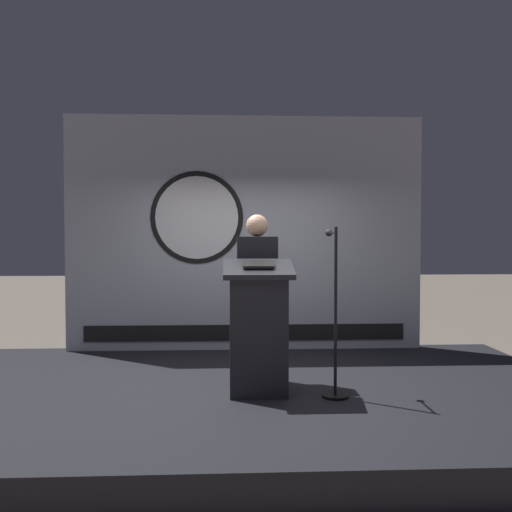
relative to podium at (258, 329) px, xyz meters
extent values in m
plane|color=#6B6056|center=(-0.05, 0.25, -0.90)|extent=(40.00, 40.00, 0.00)
cube|color=black|center=(-0.05, 0.25, -0.75)|extent=(6.40, 4.00, 0.30)
cube|color=#B2B7C1|center=(-0.05, 2.10, 0.88)|extent=(4.52, 0.10, 2.97)
cylinder|color=black|center=(-0.66, 2.04, 1.08)|extent=(1.17, 0.02, 1.17)
cylinder|color=white|center=(-0.66, 2.04, 1.08)|extent=(1.04, 0.02, 1.04)
cube|color=black|center=(-0.05, 2.04, -0.38)|extent=(4.07, 0.02, 0.20)
cube|color=#26262B|center=(0.00, 0.00, -0.04)|extent=(0.52, 0.40, 1.12)
cube|color=#26262B|center=(0.00, 0.00, 0.55)|extent=(0.64, 0.50, 0.17)
cube|color=black|center=(0.00, -0.02, 0.59)|extent=(0.28, 0.20, 0.07)
cylinder|color=black|center=(0.01, 0.48, -0.16)|extent=(0.26, 0.26, 0.87)
cube|color=black|center=(0.01, 0.48, 0.56)|extent=(0.40, 0.24, 0.57)
sphere|color=tan|center=(0.01, 0.48, 0.95)|extent=(0.22, 0.22, 0.22)
cylinder|color=black|center=(0.69, -0.15, -0.59)|extent=(0.24, 0.24, 0.02)
cylinder|color=black|center=(0.69, -0.15, 0.17)|extent=(0.03, 0.03, 1.53)
cylinder|color=black|center=(0.69, 0.03, 0.88)|extent=(0.02, 0.35, 0.02)
sphere|color=#262626|center=(0.69, 0.20, 0.88)|extent=(0.07, 0.07, 0.07)
camera|label=1|loc=(-0.28, -5.20, 0.85)|focal=40.13mm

